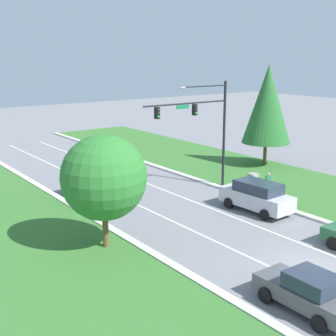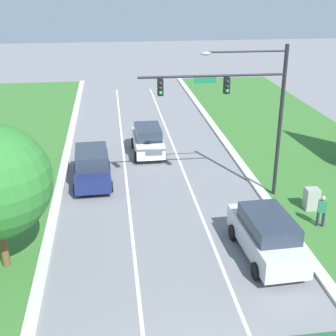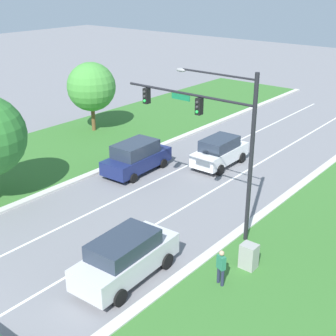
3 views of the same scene
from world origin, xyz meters
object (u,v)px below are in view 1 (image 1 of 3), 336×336
at_px(conifer_near_right_tree, 267,104).
at_px(navy_suv, 91,185).
at_px(traffic_signal_mast, 204,120).
at_px(pedestrian, 268,183).
at_px(utility_cabinet, 253,181).
at_px(graphite_sedan, 308,292).
at_px(silver_suv, 257,196).
at_px(oak_far_left_tree, 104,178).
at_px(white_suv, 106,167).

bearing_deg(conifer_near_right_tree, navy_suv, 179.35).
relative_size(traffic_signal_mast, pedestrian, 4.86).
xyz_separation_m(utility_cabinet, pedestrian, (-0.29, -1.79, 0.33)).
xyz_separation_m(traffic_signal_mast, graphite_sedan, (-7.81, -15.74, -4.61)).
height_order(silver_suv, oak_far_left_tree, oak_far_left_tree).
bearing_deg(utility_cabinet, graphite_sedan, -129.17).
xyz_separation_m(white_suv, silver_suv, (3.98, -13.22, 0.04)).
relative_size(white_suv, utility_cabinet, 3.71).
relative_size(traffic_signal_mast, oak_far_left_tree, 1.33).
bearing_deg(silver_suv, graphite_sedan, -130.12).
distance_m(silver_suv, pedestrian, 4.00).
relative_size(traffic_signal_mast, conifer_near_right_tree, 0.88).
bearing_deg(utility_cabinet, silver_suv, -133.72).
bearing_deg(pedestrian, traffic_signal_mast, -31.01).
bearing_deg(traffic_signal_mast, conifer_near_right_tree, 15.85).
distance_m(graphite_sedan, conifer_near_right_tree, 26.20).
xyz_separation_m(graphite_sedan, navy_suv, (-0.11, 18.79, 0.19)).
distance_m(traffic_signal_mast, conifer_near_right_tree, 10.40).
xyz_separation_m(white_suv, navy_suv, (-3.64, -4.32, 0.01)).
relative_size(white_suv, oak_far_left_tree, 0.73).
height_order(white_suv, utility_cabinet, white_suv).
relative_size(conifer_near_right_tree, oak_far_left_tree, 1.50).
height_order(traffic_signal_mast, pedestrian, traffic_signal_mast).
height_order(pedestrian, oak_far_left_tree, oak_far_left_tree).
bearing_deg(utility_cabinet, pedestrian, -99.12).
relative_size(white_suv, pedestrian, 2.68).
distance_m(traffic_signal_mast, navy_suv, 9.57).
bearing_deg(navy_suv, utility_cabinet, -26.30).
height_order(navy_suv, utility_cabinet, navy_suv).
bearing_deg(navy_suv, pedestrian, -34.07).
bearing_deg(utility_cabinet, conifer_near_right_tree, 36.14).
distance_m(graphite_sedan, pedestrian, 16.20).
xyz_separation_m(navy_suv, pedestrian, (11.03, -6.82, -0.09)).
distance_m(utility_cabinet, oak_far_left_tree, 15.44).
height_order(utility_cabinet, pedestrian, pedestrian).
relative_size(pedestrian, oak_far_left_tree, 0.27).
xyz_separation_m(pedestrian, oak_far_left_tree, (-14.42, -1.54, 2.97)).
distance_m(traffic_signal_mast, graphite_sedan, 18.17).
bearing_deg(silver_suv, utility_cabinet, 43.37).
height_order(white_suv, navy_suv, navy_suv).
bearing_deg(navy_suv, white_suv, 47.49).
distance_m(graphite_sedan, white_suv, 23.37).
bearing_deg(conifer_near_right_tree, silver_suv, -139.85).
bearing_deg(graphite_sedan, white_suv, 81.62).
bearing_deg(silver_suv, traffic_signal_mast, 84.06).
relative_size(white_suv, silver_suv, 0.89).
height_order(silver_suv, pedestrian, silver_suv).
distance_m(pedestrian, oak_far_left_tree, 14.80).
bearing_deg(oak_far_left_tree, graphite_sedan, -71.44).
distance_m(conifer_near_right_tree, oak_far_left_tree, 22.90).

